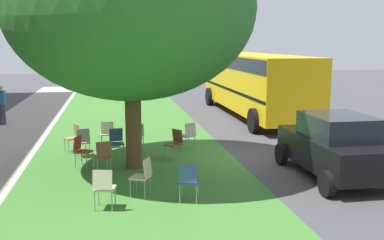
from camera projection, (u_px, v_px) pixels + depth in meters
ground at (242, 159)px, 13.54m from camera, size 80.00×80.00×0.00m
grass_verge at (135, 164)px, 12.98m from camera, size 48.00×6.00×0.01m
street_tree at (131, 8)px, 11.88m from camera, size 6.58×6.58×6.76m
chair_0 at (137, 135)px, 14.44m from camera, size 0.55×0.54×0.88m
chair_1 at (103, 154)px, 11.97m from camera, size 0.52×0.52×0.88m
chair_2 at (189, 179)px, 9.78m from camera, size 0.52×0.52×0.88m
chair_3 at (143, 174)px, 10.19m from camera, size 0.55×0.56×0.88m
chair_4 at (175, 142)px, 13.51m from camera, size 0.58×0.58×0.88m
chair_5 at (116, 141)px, 13.64m from camera, size 0.46×0.46×0.88m
chair_6 at (107, 132)px, 14.93m from camera, size 0.46×0.45×0.88m
chair_7 at (189, 134)px, 14.68m from camera, size 0.56×0.56×0.88m
chair_8 at (104, 186)px, 9.35m from camera, size 0.50×0.49×0.88m
chair_9 at (81, 149)px, 12.60m from camera, size 0.55×0.55×0.88m
chair_10 at (74, 135)px, 14.40m from camera, size 0.55×0.56×0.88m
chair_11 at (82, 140)px, 13.69m from camera, size 0.54×0.54×0.88m
parked_car at (335, 146)px, 11.57m from camera, size 3.70×1.92×1.65m
school_bus at (254, 79)px, 21.23m from camera, size 10.40×2.80×2.88m
pedestrian_1 at (1, 103)px, 19.03m from camera, size 0.32×0.41×1.69m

